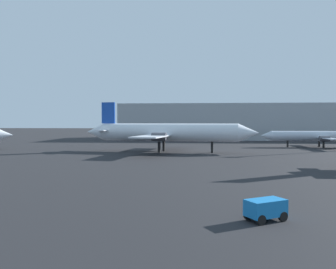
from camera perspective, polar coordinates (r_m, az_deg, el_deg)
airplane_distant at (r=67.44m, az=-0.17°, el=0.34°), size 35.07×25.60×10.00m
airplane_far_right at (r=87.18m, az=23.79°, el=-0.23°), size 25.94×19.54×7.72m
baggage_cart at (r=21.97m, az=16.00°, el=-11.78°), size 2.73×2.33×1.30m
terminal_building at (r=123.59m, az=12.72°, el=2.08°), size 85.29×27.70×11.90m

